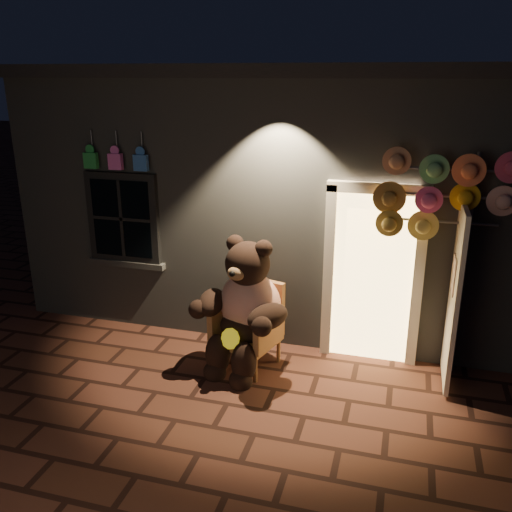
% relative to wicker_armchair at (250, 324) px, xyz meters
% --- Properties ---
extents(ground, '(60.00, 60.00, 0.00)m').
position_rel_wicker_armchair_xyz_m(ground, '(0.01, -0.93, -0.51)').
color(ground, '#542B20').
rests_on(ground, ground).
extents(shop_building, '(7.30, 5.95, 3.51)m').
position_rel_wicker_armchair_xyz_m(shop_building, '(0.01, 3.06, 1.22)').
color(shop_building, slate).
rests_on(shop_building, ground).
extents(wicker_armchair, '(0.84, 0.80, 1.03)m').
position_rel_wicker_armchair_xyz_m(wicker_armchair, '(0.00, 0.00, 0.00)').
color(wicker_armchair, '#A26A3F').
rests_on(wicker_armchair, ground).
extents(teddy_bear, '(1.17, 1.06, 1.67)m').
position_rel_wicker_armchair_xyz_m(teddy_bear, '(-0.02, -0.13, 0.25)').
color(teddy_bear, '#C03714').
rests_on(teddy_bear, ground).
extents(hat_rack, '(1.47, 0.22, 2.60)m').
position_rel_wicker_armchair_xyz_m(hat_rack, '(2.02, 0.35, 1.62)').
color(hat_rack, '#59595E').
rests_on(hat_rack, ground).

